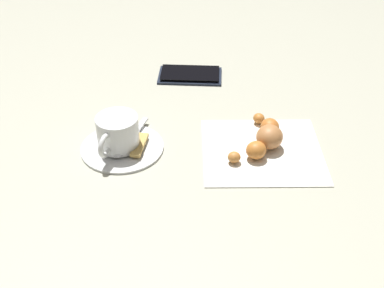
{
  "coord_description": "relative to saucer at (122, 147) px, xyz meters",
  "views": [
    {
      "loc": [
        0.14,
        -0.68,
        0.51
      ],
      "look_at": [
        0.01,
        -0.02,
        0.01
      ],
      "focal_mm": 47.19,
      "sensor_mm": 36.0,
      "label": 1
    }
  ],
  "objects": [
    {
      "name": "croissant",
      "position": [
        0.24,
        0.05,
        0.02
      ],
      "size": [
        0.09,
        0.15,
        0.04
      ],
      "color": "#BD7837",
      "rests_on": "napkin"
    },
    {
      "name": "sugar_packet",
      "position": [
        0.03,
        0.0,
        0.01
      ],
      "size": [
        0.02,
        0.06,
        0.01
      ],
      "primitive_type": "cube",
      "rotation": [
        0.0,
        0.0,
        7.87
      ],
      "color": "tan",
      "rests_on": "saucer"
    },
    {
      "name": "saucer",
      "position": [
        0.0,
        0.0,
        0.0
      ],
      "size": [
        0.14,
        0.14,
        0.01
      ],
      "primitive_type": "cylinder",
      "color": "white",
      "rests_on": "ground"
    },
    {
      "name": "ground_plane",
      "position": [
        0.1,
        0.04,
        -0.0
      ],
      "size": [
        1.8,
        1.8,
        0.0
      ],
      "primitive_type": "plane",
      "color": "#A9A994"
    },
    {
      "name": "napkin",
      "position": [
        0.23,
        0.04,
        -0.0
      ],
      "size": [
        0.23,
        0.22,
        0.0
      ],
      "primitive_type": "cube",
      "rotation": [
        0.0,
        0.0,
        0.19
      ],
      "color": "white",
      "rests_on": "ground"
    },
    {
      "name": "teaspoon",
      "position": [
        0.01,
        -0.0,
        0.01
      ],
      "size": [
        0.03,
        0.12,
        0.01
      ],
      "color": "silver",
      "rests_on": "saucer"
    },
    {
      "name": "cell_phone",
      "position": [
        0.07,
        0.27,
        0.0
      ],
      "size": [
        0.14,
        0.09,
        0.01
      ],
      "color": "#1B2232",
      "rests_on": "ground"
    },
    {
      "name": "espresso_cup",
      "position": [
        -0.0,
        -0.0,
        0.03
      ],
      "size": [
        0.07,
        0.1,
        0.05
      ],
      "color": "white",
      "rests_on": "saucer"
    }
  ]
}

